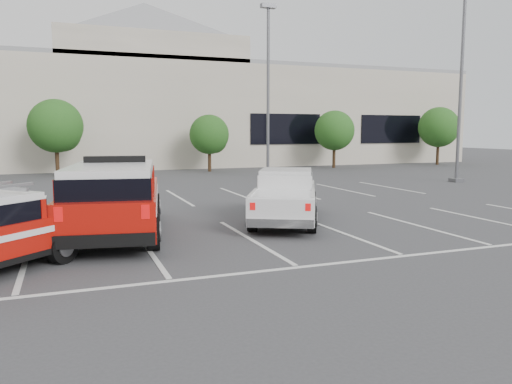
{
  "coord_description": "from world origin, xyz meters",
  "views": [
    {
      "loc": [
        -4.46,
        -12.05,
        2.85
      ],
      "look_at": [
        0.76,
        1.65,
        1.05
      ],
      "focal_mm": 35.0,
      "sensor_mm": 36.0,
      "label": 1
    }
  ],
  "objects_px": {
    "convention_building": "(123,109)",
    "tree_far_right": "(439,129)",
    "light_pole_mid": "(268,92)",
    "fire_chief_suv": "(115,204)",
    "tree_mid_left": "(57,128)",
    "white_pickup": "(285,201)",
    "light_pole_right": "(461,88)",
    "tree_mid_right": "(210,136)",
    "tree_right": "(335,132)"
  },
  "relations": [
    {
      "from": "convention_building",
      "to": "tree_far_right",
      "type": "distance_m",
      "value": 26.83
    },
    {
      "from": "light_pole_mid",
      "to": "fire_chief_suv",
      "type": "xyz_separation_m",
      "value": [
        -10.28,
        -14.22,
        -4.3
      ]
    },
    {
      "from": "tree_mid_left",
      "to": "white_pickup",
      "type": "relative_size",
      "value": 0.88
    },
    {
      "from": "convention_building",
      "to": "light_pole_right",
      "type": "height_order",
      "value": "convention_building"
    },
    {
      "from": "tree_mid_right",
      "to": "light_pole_right",
      "type": "height_order",
      "value": "light_pole_right"
    },
    {
      "from": "convention_building",
      "to": "light_pole_right",
      "type": "relative_size",
      "value": 5.86
    },
    {
      "from": "convention_building",
      "to": "tree_right",
      "type": "xyz_separation_m",
      "value": [
        14.91,
        -9.82,
        -1.95
      ]
    },
    {
      "from": "light_pole_right",
      "to": "convention_building",
      "type": "bearing_deg",
      "value": 125.89
    },
    {
      "from": "convention_building",
      "to": "tree_mid_right",
      "type": "relative_size",
      "value": 15.04
    },
    {
      "from": "tree_mid_left",
      "to": "light_pole_mid",
      "type": "height_order",
      "value": "light_pole_mid"
    },
    {
      "from": "tree_far_right",
      "to": "convention_building",
      "type": "bearing_deg",
      "value": 158.49
    },
    {
      "from": "tree_far_right",
      "to": "tree_right",
      "type": "bearing_deg",
      "value": -180.0
    },
    {
      "from": "tree_right",
      "to": "light_pole_right",
      "type": "bearing_deg",
      "value": -85.69
    },
    {
      "from": "convention_building",
      "to": "tree_mid_right",
      "type": "height_order",
      "value": "convention_building"
    },
    {
      "from": "convention_building",
      "to": "white_pickup",
      "type": "xyz_separation_m",
      "value": [
        1.78,
        -29.67,
        -4.07
      ]
    },
    {
      "from": "tree_right",
      "to": "tree_far_right",
      "type": "xyz_separation_m",
      "value": [
        10.0,
        0.0,
        0.27
      ]
    },
    {
      "from": "tree_mid_right",
      "to": "white_pickup",
      "type": "distance_m",
      "value": 20.19
    },
    {
      "from": "tree_far_right",
      "to": "fire_chief_suv",
      "type": "bearing_deg",
      "value": -144.47
    },
    {
      "from": "tree_mid_left",
      "to": "light_pole_mid",
      "type": "relative_size",
      "value": 0.47
    },
    {
      "from": "tree_mid_left",
      "to": "tree_far_right",
      "type": "distance_m",
      "value": 30.0
    },
    {
      "from": "light_pole_right",
      "to": "fire_chief_suv",
      "type": "bearing_deg",
      "value": -156.92
    },
    {
      "from": "convention_building",
      "to": "light_pole_mid",
      "type": "height_order",
      "value": "convention_building"
    },
    {
      "from": "light_pole_mid",
      "to": "light_pole_right",
      "type": "height_order",
      "value": "same"
    },
    {
      "from": "tree_right",
      "to": "fire_chief_suv",
      "type": "bearing_deg",
      "value": -132.2
    },
    {
      "from": "tree_mid_left",
      "to": "fire_chief_suv",
      "type": "bearing_deg",
      "value": -85.41
    },
    {
      "from": "convention_building",
      "to": "fire_chief_suv",
      "type": "relative_size",
      "value": 9.34
    },
    {
      "from": "tree_mid_right",
      "to": "white_pickup",
      "type": "bearing_deg",
      "value": -98.97
    },
    {
      "from": "tree_mid_right",
      "to": "light_pole_right",
      "type": "xyz_separation_m",
      "value": [
        10.91,
        -12.05,
        2.68
      ]
    },
    {
      "from": "convention_building",
      "to": "tree_mid_left",
      "type": "distance_m",
      "value": 11.19
    },
    {
      "from": "tree_mid_right",
      "to": "fire_chief_suv",
      "type": "xyz_separation_m",
      "value": [
        -8.37,
        -20.26,
        -1.62
      ]
    },
    {
      "from": "convention_building",
      "to": "tree_right",
      "type": "distance_m",
      "value": 17.96
    },
    {
      "from": "convention_building",
      "to": "tree_mid_right",
      "type": "bearing_deg",
      "value": -63.43
    },
    {
      "from": "tree_mid_left",
      "to": "tree_right",
      "type": "xyz_separation_m",
      "value": [
        20.0,
        -0.0,
        -0.27
      ]
    },
    {
      "from": "tree_mid_right",
      "to": "fire_chief_suv",
      "type": "relative_size",
      "value": 0.62
    },
    {
      "from": "tree_mid_left",
      "to": "light_pole_mid",
      "type": "bearing_deg",
      "value": -26.92
    },
    {
      "from": "light_pole_right",
      "to": "white_pickup",
      "type": "height_order",
      "value": "light_pole_right"
    },
    {
      "from": "convention_building",
      "to": "tree_far_right",
      "type": "bearing_deg",
      "value": -21.51
    },
    {
      "from": "tree_mid_right",
      "to": "tree_right",
      "type": "bearing_deg",
      "value": 0.0
    },
    {
      "from": "light_pole_mid",
      "to": "white_pickup",
      "type": "relative_size",
      "value": 1.85
    },
    {
      "from": "light_pole_mid",
      "to": "light_pole_right",
      "type": "bearing_deg",
      "value": -33.69
    },
    {
      "from": "convention_building",
      "to": "white_pickup",
      "type": "relative_size",
      "value": 10.86
    },
    {
      "from": "tree_right",
      "to": "fire_chief_suv",
      "type": "distance_m",
      "value": 27.42
    },
    {
      "from": "white_pickup",
      "to": "light_pole_right",
      "type": "bearing_deg",
      "value": 56.2
    },
    {
      "from": "fire_chief_suv",
      "to": "light_pole_mid",
      "type": "bearing_deg",
      "value": 64.06
    },
    {
      "from": "tree_mid_left",
      "to": "tree_right",
      "type": "relative_size",
      "value": 1.1
    },
    {
      "from": "tree_mid_right",
      "to": "light_pole_mid",
      "type": "xyz_separation_m",
      "value": [
        1.91,
        -6.05,
        2.68
      ]
    },
    {
      "from": "white_pickup",
      "to": "tree_right",
      "type": "bearing_deg",
      "value": 83.64
    },
    {
      "from": "tree_mid_right",
      "to": "fire_chief_suv",
      "type": "height_order",
      "value": "tree_mid_right"
    },
    {
      "from": "convention_building",
      "to": "tree_far_right",
      "type": "height_order",
      "value": "convention_building"
    },
    {
      "from": "fire_chief_suv",
      "to": "white_pickup",
      "type": "relative_size",
      "value": 1.16
    }
  ]
}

